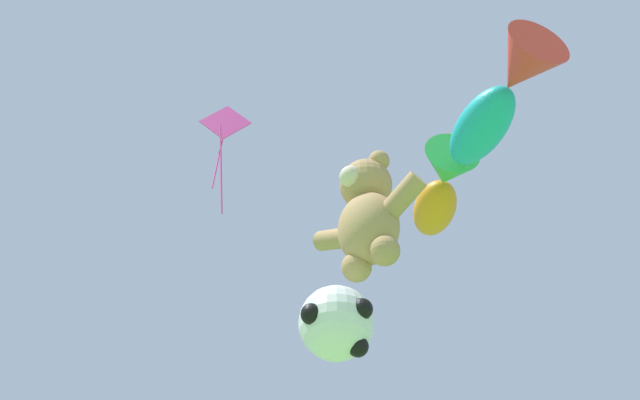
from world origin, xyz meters
TOP-DOWN VIEW (x-y plane):
  - teddy_bear_kite at (0.51, 3.65)m, footprint 1.81×0.80m
  - soccer_ball_kite at (0.22, 3.36)m, footprint 0.94×0.94m
  - fish_kite_teal at (2.04, 5.05)m, footprint 2.56×1.84m
  - fish_kite_tangerine at (0.02, 6.25)m, footprint 2.11×1.94m
  - diamond_kite at (-2.59, 3.38)m, footprint 0.68×0.74m

SIDE VIEW (x-z plane):
  - soccer_ball_kite at x=0.22m, z-range 5.17..6.04m
  - teddy_bear_kite at x=0.51m, z-range 6.30..8.14m
  - fish_kite_teal at x=2.04m, z-range 8.96..9.91m
  - fish_kite_tangerine at x=0.02m, z-range 9.28..10.20m
  - diamond_kite at x=-2.59m, z-range 9.63..12.42m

